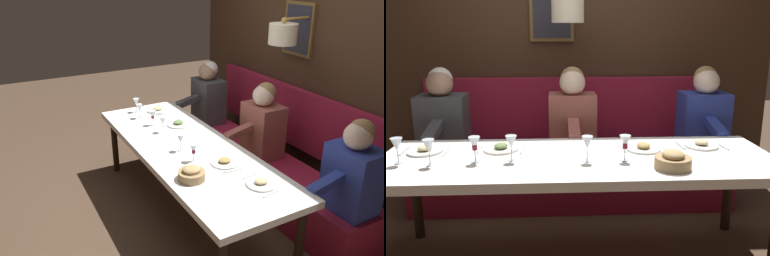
# 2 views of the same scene
# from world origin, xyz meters

# --- Properties ---
(ground_plane) EXTENTS (12.00, 12.00, 0.00)m
(ground_plane) POSITION_xyz_m (0.00, 0.00, 0.00)
(ground_plane) COLOR #4C3828
(dining_table) EXTENTS (0.90, 2.58, 0.74)m
(dining_table) POSITION_xyz_m (0.00, 0.00, 0.68)
(dining_table) COLOR white
(dining_table) RESTS_ON ground_plane
(banquette_bench) EXTENTS (0.52, 2.78, 0.45)m
(banquette_bench) POSITION_xyz_m (0.89, 0.00, 0.23)
(banquette_bench) COLOR maroon
(banquette_bench) RESTS_ON ground_plane
(back_wall_panel) EXTENTS (0.59, 3.98, 2.90)m
(back_wall_panel) POSITION_xyz_m (1.46, 0.00, 1.37)
(back_wall_panel) COLOR #382316
(back_wall_panel) RESTS_ON ground_plane
(diner_nearest) EXTENTS (0.60, 0.40, 0.79)m
(diner_nearest) POSITION_xyz_m (0.88, -1.15, 0.82)
(diner_nearest) COLOR #283893
(diner_nearest) RESTS_ON banquette_bench
(diner_near) EXTENTS (0.60, 0.40, 0.79)m
(diner_near) POSITION_xyz_m (0.88, 0.00, 0.82)
(diner_near) COLOR #934C42
(diner_near) RESTS_ON banquette_bench
(diner_middle) EXTENTS (0.60, 0.40, 0.79)m
(diner_middle) POSITION_xyz_m (0.88, 1.10, 0.82)
(diner_middle) COLOR #3D3D42
(diner_middle) RESTS_ON banquette_bench
(place_setting_0) EXTENTS (0.24, 0.31, 0.05)m
(place_setting_0) POSITION_xyz_m (0.17, 0.52, 0.75)
(place_setting_0) COLOR silver
(place_setting_0) RESTS_ON dining_table
(place_setting_1) EXTENTS (0.24, 0.31, 0.05)m
(place_setting_1) POSITION_xyz_m (0.14, 1.03, 0.75)
(place_setting_1) COLOR silver
(place_setting_1) RESTS_ON dining_table
(place_setting_2) EXTENTS (0.24, 0.32, 0.05)m
(place_setting_2) POSITION_xyz_m (0.18, -0.89, 0.75)
(place_setting_2) COLOR white
(place_setting_2) RESTS_ON dining_table
(place_setting_3) EXTENTS (0.24, 0.33, 0.05)m
(place_setting_3) POSITION_xyz_m (0.12, -0.46, 0.75)
(place_setting_3) COLOR silver
(place_setting_3) RESTS_ON dining_table
(wine_glass_0) EXTENTS (0.07, 0.07, 0.16)m
(wine_glass_0) POSITION_xyz_m (-0.07, 0.65, 0.86)
(wine_glass_0) COLOR silver
(wine_glass_0) RESTS_ON dining_table
(wine_glass_1) EXTENTS (0.07, 0.07, 0.16)m
(wine_glass_1) POSITION_xyz_m (-0.10, -0.05, 0.86)
(wine_glass_1) COLOR silver
(wine_glass_1) RESTS_ON dining_table
(wine_glass_2) EXTENTS (0.07, 0.07, 0.16)m
(wine_glass_2) POSITION_xyz_m (-0.08, 1.12, 0.86)
(wine_glass_2) COLOR silver
(wine_glass_2) RESTS_ON dining_table
(wine_glass_3) EXTENTS (0.07, 0.07, 0.16)m
(wine_glass_3) POSITION_xyz_m (-0.06, 0.42, 0.86)
(wine_glass_3) COLOR silver
(wine_glass_3) RESTS_ON dining_table
(wine_glass_4) EXTENTS (0.07, 0.07, 0.16)m
(wine_glass_4) POSITION_xyz_m (-0.12, 0.91, 0.86)
(wine_glass_4) COLOR silver
(wine_glass_4) RESTS_ON dining_table
(wine_glass_5) EXTENTS (0.07, 0.07, 0.16)m
(wine_glass_5) POSITION_xyz_m (-0.09, -0.29, 0.86)
(wine_glass_5) COLOR silver
(wine_glass_5) RESTS_ON dining_table
(bread_bowl) EXTENTS (0.22, 0.22, 0.12)m
(bread_bowl) POSITION_xyz_m (-0.25, -0.56, 0.79)
(bread_bowl) COLOR #9E7F56
(bread_bowl) RESTS_ON dining_table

